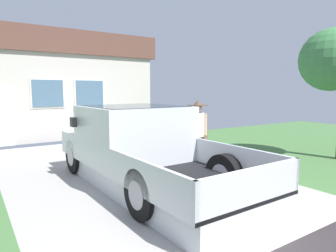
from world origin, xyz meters
TOP-DOWN VIEW (x-y plane):
  - pickup_truck at (-0.05, 3.39)m, footprint 2.23×5.26m
  - person_with_hat at (1.56, 3.40)m, footprint 0.51×0.51m
  - handbag at (1.75, 3.14)m, footprint 0.35×0.18m
  - house_with_garage at (-1.30, 12.73)m, footprint 10.83×6.38m
  - neighbor_tree at (5.49, 2.34)m, footprint 1.78×1.73m
  - wheeled_trash_bin at (3.59, 7.88)m, footprint 0.60×0.72m

SIDE VIEW (x-z plane):
  - handbag at x=1.75m, z-range -0.08..0.36m
  - wheeled_trash_bin at x=3.59m, z-range 0.04..1.08m
  - pickup_truck at x=-0.05m, z-range -0.10..1.53m
  - person_with_hat at x=1.56m, z-range 0.08..1.81m
  - house_with_garage at x=-1.30m, z-range 0.03..4.31m
  - neighbor_tree at x=5.49m, z-range 0.95..4.62m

